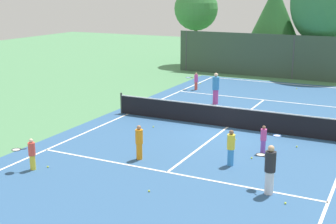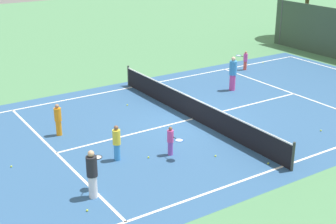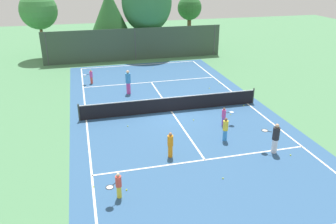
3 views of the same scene
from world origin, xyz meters
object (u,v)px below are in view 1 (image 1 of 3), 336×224
tennis_ball_6 (324,133)px  tennis_ball_1 (149,191)px  player_4 (216,88)px  tennis_ball_11 (48,167)px  tennis_ball_12 (153,127)px  player_1 (231,147)px  tennis_ball_2 (285,203)px  player_0 (196,81)px  tennis_ball_7 (201,83)px  player_6 (264,139)px  tennis_ball_9 (297,88)px  player_2 (270,169)px  tennis_ball_4 (235,139)px  player_3 (139,142)px  tennis_ball_5 (329,118)px  tennis_ball_0 (297,147)px  tennis_ball_13 (252,158)px  player_5 (31,154)px  tennis_ball_10 (31,156)px

tennis_ball_6 → tennis_ball_1: bearing=-113.8°
player_4 → tennis_ball_6: player_4 is taller
tennis_ball_11 → tennis_ball_12: same height
player_1 → tennis_ball_2: (2.58, -2.38, -0.66)m
player_4 → tennis_ball_12: 5.90m
player_0 → tennis_ball_7: bearing=103.2°
player_6 → tennis_ball_9: (-1.45, 13.39, -0.56)m
tennis_ball_6 → player_2: bearing=-94.1°
tennis_ball_1 → tennis_ball_4: (0.74, 6.41, 0.00)m
player_0 → player_3: 13.38m
player_1 → tennis_ball_9: (-0.71, 15.27, -0.66)m
player_1 → player_3: (-3.34, -0.93, -0.00)m
tennis_ball_12 → player_1: bearing=-32.4°
player_4 → tennis_ball_4: bearing=-61.7°
player_0 → tennis_ball_5: (8.89, -3.66, -0.56)m
tennis_ball_0 → tennis_ball_2: (0.80, -5.56, 0.00)m
player_3 → player_4: size_ratio=0.75×
player_6 → tennis_ball_12: bearing=167.6°
player_4 → tennis_ball_11: (-1.91, -12.09, -0.89)m
player_0 → tennis_ball_1: 16.30m
tennis_ball_1 → tennis_ball_4: same height
tennis_ball_5 → tennis_ball_13: (-1.80, -7.36, 0.00)m
tennis_ball_1 → tennis_ball_9: (0.84, 18.71, 0.00)m
player_4 → tennis_ball_9: size_ratio=27.27×
player_3 → player_4: 9.83m
player_0 → tennis_ball_7: 2.10m
tennis_ball_7 → player_6: bearing=-57.3°
tennis_ball_13 → player_1: bearing=-116.1°
tennis_ball_5 → tennis_ball_11: size_ratio=1.00×
tennis_ball_0 → tennis_ball_9: size_ratio=1.00×
player_5 → player_2: bearing=12.2°
player_1 → tennis_ball_2: player_1 is taller
tennis_ball_5 → tennis_ball_7: (-9.35, 5.62, 0.00)m
tennis_ball_4 → player_3: bearing=-123.0°
tennis_ball_4 → tennis_ball_13: size_ratio=1.00×
player_1 → player_5: 7.24m
tennis_ball_9 → player_4: bearing=-117.1°
player_3 → tennis_ball_0: size_ratio=20.52×
player_3 → tennis_ball_2: size_ratio=20.52×
player_5 → player_3: bearing=42.6°
player_3 → tennis_ball_0: (5.12, 4.11, -0.66)m
tennis_ball_2 → tennis_ball_6: 8.04m
player_5 → tennis_ball_0: 10.55m
tennis_ball_6 → tennis_ball_0: bearing=-105.4°
tennis_ball_2 → tennis_ball_13: 3.99m
tennis_ball_10 → tennis_ball_11: 1.48m
tennis_ball_2 → tennis_ball_12: (-7.49, 5.49, 0.00)m
tennis_ball_2 → tennis_ball_5: 10.77m
player_1 → tennis_ball_0: player_1 is taller
tennis_ball_6 → tennis_ball_10: 12.77m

